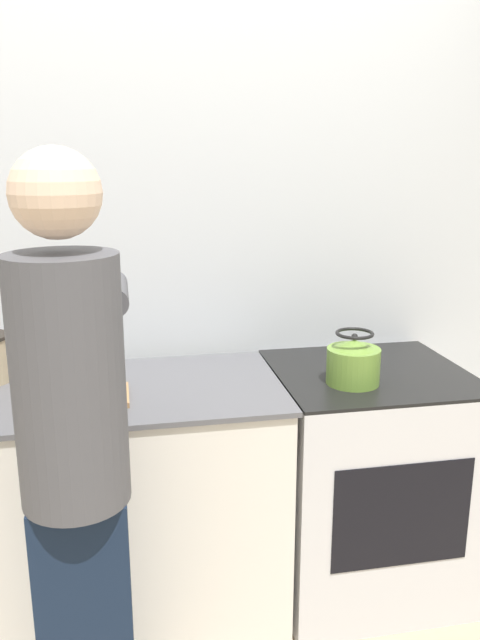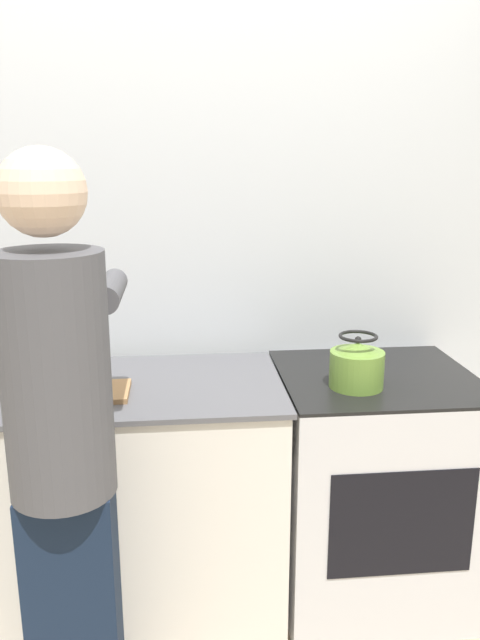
# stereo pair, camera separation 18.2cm
# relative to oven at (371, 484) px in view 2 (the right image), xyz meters

# --- Properties ---
(wall_back) EXTENTS (8.00, 0.05, 2.60)m
(wall_back) POSITION_rel_oven_xyz_m (-0.67, 0.40, 0.85)
(wall_back) COLOR silver
(wall_back) RESTS_ON ground_plane
(counter) EXTENTS (1.34, 0.65, 0.91)m
(counter) POSITION_rel_oven_xyz_m (-1.04, -0.02, 0.00)
(counter) COLOR silver
(counter) RESTS_ON ground_plane
(oven) EXTENTS (0.72, 0.68, 0.90)m
(oven) POSITION_rel_oven_xyz_m (0.00, 0.00, 0.00)
(oven) COLOR silver
(oven) RESTS_ON ground_plane
(person) EXTENTS (0.32, 0.57, 1.71)m
(person) POSITION_rel_oven_xyz_m (-1.06, -0.54, 0.50)
(person) COLOR #142137
(person) RESTS_ON ground_plane
(cutting_board) EXTENTS (0.34, 0.20, 0.02)m
(cutting_board) POSITION_rel_oven_xyz_m (-1.08, -0.11, 0.46)
(cutting_board) COLOR #A87A4C
(cutting_board) RESTS_ON counter
(knife) EXTENTS (0.20, 0.12, 0.01)m
(knife) POSITION_rel_oven_xyz_m (-1.08, -0.12, 0.48)
(knife) COLOR silver
(knife) RESTS_ON cutting_board
(kettle) EXTENTS (0.19, 0.19, 0.19)m
(kettle) POSITION_rel_oven_xyz_m (-0.12, -0.11, 0.53)
(kettle) COLOR olive
(kettle) RESTS_ON oven
(canister_jar) EXTENTS (0.16, 0.16, 0.17)m
(canister_jar) POSITION_rel_oven_xyz_m (-1.39, 0.14, 0.54)
(canister_jar) COLOR tan
(canister_jar) RESTS_ON counter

